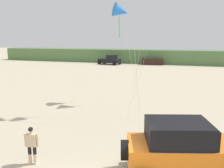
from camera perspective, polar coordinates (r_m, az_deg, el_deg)
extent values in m
cube|color=#567A47|center=(53.60, 19.23, 6.07)|extent=(90.00, 6.63, 2.90)
cube|color=orange|center=(9.87, 17.14, -15.45)|extent=(4.74, 2.99, 0.90)
cube|color=black|center=(9.44, 15.35, -10.95)|extent=(2.70, 2.33, 0.80)
cube|color=black|center=(9.82, 22.27, -10.79)|extent=(0.56, 1.63, 0.72)
cylinder|color=black|center=(9.48, 3.04, -15.44)|extent=(0.50, 0.83, 0.77)
cylinder|color=black|center=(11.56, 24.21, -15.16)|extent=(0.89, 0.52, 0.84)
cylinder|color=black|center=(11.56, 24.21, -15.16)|extent=(0.45, 0.41, 0.38)
cylinder|color=black|center=(10.74, 5.99, -16.28)|extent=(0.89, 0.52, 0.84)
cylinder|color=black|center=(10.74, 5.99, -16.28)|extent=(0.45, 0.41, 0.38)
cylinder|color=#DBB28E|center=(11.29, -18.91, -16.40)|extent=(0.14, 0.14, 0.49)
cylinder|color=black|center=(11.12, -19.03, -14.59)|extent=(0.15, 0.15, 0.36)
cube|color=silver|center=(11.41, -18.77, -17.19)|extent=(0.17, 0.28, 0.10)
cylinder|color=#DBB28E|center=(11.21, -17.82, -16.53)|extent=(0.14, 0.14, 0.49)
cylinder|color=black|center=(11.04, -17.94, -14.71)|extent=(0.15, 0.15, 0.36)
cube|color=silver|center=(11.34, -17.69, -17.32)|extent=(0.17, 0.28, 0.10)
cube|color=beige|center=(10.90, -18.63, -12.51)|extent=(0.45, 0.35, 0.54)
cylinder|color=#DBB28E|center=(11.00, -19.89, -12.43)|extent=(0.09, 0.09, 0.56)
cylinder|color=beige|center=(10.92, -19.96, -11.51)|extent=(0.11, 0.11, 0.16)
cylinder|color=#DBB28E|center=(10.81, -17.34, -12.68)|extent=(0.09, 0.09, 0.56)
cylinder|color=beige|center=(10.74, -17.40, -11.74)|extent=(0.11, 0.11, 0.16)
cylinder|color=#DBB28E|center=(10.78, -18.73, -10.99)|extent=(0.10, 0.10, 0.08)
sphere|color=#DBB28E|center=(10.73, -18.78, -10.27)|extent=(0.21, 0.21, 0.21)
sphere|color=black|center=(10.71, -18.82, -10.20)|extent=(0.21, 0.21, 0.21)
cube|color=black|center=(49.88, -0.62, 5.57)|extent=(4.93, 3.01, 0.76)
cube|color=black|center=(49.52, -0.08, 6.46)|extent=(2.01, 2.15, 0.84)
cylinder|color=black|center=(49.84, 1.83, 5.12)|extent=(0.80, 0.45, 0.76)
cylinder|color=black|center=(48.05, 0.56, 4.91)|extent=(0.80, 0.45, 0.76)
cylinder|color=black|center=(51.80, -1.72, 5.33)|extent=(0.80, 0.45, 0.76)
cylinder|color=black|center=(50.08, -3.06, 5.14)|extent=(0.80, 0.45, 0.76)
cube|color=black|center=(49.88, 9.61, 5.23)|extent=(4.33, 2.04, 1.20)
cylinder|color=silver|center=(16.95, 8.62, 17.53)|extent=(1.85, 3.42, 14.54)
cone|color=blue|center=(20.58, 2.18, 16.94)|extent=(1.87, 1.67, 1.50)
cylinder|color=green|center=(20.53, 1.74, 13.46)|extent=(0.05, 0.25, 1.77)
cylinder|color=silver|center=(17.60, 4.52, 5.80)|extent=(2.99, 5.32, 7.46)
cylinder|color=silver|center=(15.04, 5.02, 13.21)|extent=(1.95, 3.95, 11.79)
cylinder|color=silver|center=(20.06, 9.80, 12.99)|extent=(2.88, 2.09, 12.14)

